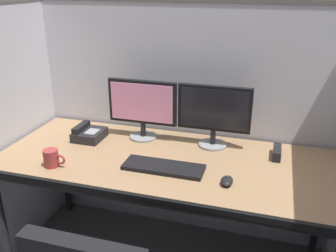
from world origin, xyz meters
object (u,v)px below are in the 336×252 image
Objects in this scene: monitor_left at (142,106)px; desk_phone at (89,134)px; red_stapler at (277,152)px; monitor_right at (214,112)px; desk at (165,168)px; computer_mouse at (227,181)px; keyboard_main at (164,167)px; coffee_mug at (52,158)px.

monitor_left reaches higher than desk_phone.
monitor_left is 0.84m from red_stapler.
red_stapler is at bearing -6.71° from monitor_right.
computer_mouse is (0.37, -0.16, 0.07)m from desk.
monitor_right is 4.48× the size of computer_mouse.
desk is 0.12m from keyboard_main.
coffee_mug reaches higher than red_stapler.
desk_phone is at bearing 156.88° from keyboard_main.
red_stapler reaches higher than computer_mouse.
computer_mouse reaches higher than keyboard_main.
desk_phone is at bearing -171.13° from monitor_right.
monitor_left is at bearing 124.61° from keyboard_main.
computer_mouse is 0.76× the size of coffee_mug.
monitor_right reaches higher than desk_phone.
desk_phone is (0.02, 0.38, -0.01)m from coffee_mug.
red_stapler is (1.16, 0.46, -0.02)m from coffee_mug.
desk is 0.57m from desk_phone.
red_stapler is (0.23, 0.37, 0.01)m from computer_mouse.
desk is at bearing -14.51° from desk_phone.
monitor_left reaches higher than desk.
desk_phone is at bearing 161.91° from computer_mouse.
desk is at bearing 23.26° from coffee_mug.
monitor_left is 1.00× the size of monitor_right.
coffee_mug is (-0.58, -0.14, 0.04)m from keyboard_main.
keyboard_main is (0.02, -0.10, 0.06)m from desk.
desk_phone reaches higher than computer_mouse.
coffee_mug is at bearing -156.74° from desk.
desk is 0.43m from monitor_left.
coffee_mug is 1.24m from red_stapler.
computer_mouse is 0.51× the size of desk_phone.
coffee_mug is at bearing -158.44° from red_stapler.
keyboard_main is 0.65m from red_stapler.
coffee_mug is (-0.34, -0.49, -0.17)m from monitor_left.
keyboard_main is at bearing -118.67° from monitor_right.
computer_mouse is at bearing -9.14° from keyboard_main.
coffee_mug is (-0.78, -0.50, -0.17)m from monitor_right.
red_stapler is (1.14, 0.08, -0.01)m from desk_phone.
monitor_right is 0.42m from red_stapler.
red_stapler is (0.37, -0.04, -0.19)m from monitor_right.
monitor_left reaches higher than keyboard_main.
monitor_left is at bearing 145.14° from computer_mouse.
red_stapler is (0.82, -0.04, -0.19)m from monitor_left.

